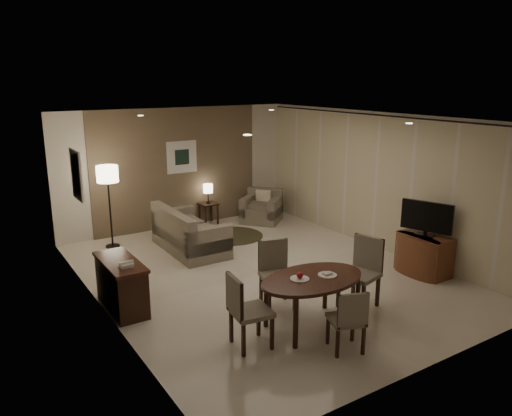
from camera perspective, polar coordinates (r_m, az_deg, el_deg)
room_shell at (r=8.74m, az=-0.71°, el=1.55°), size 5.50×7.00×2.70m
taupe_accent at (r=11.43m, az=-8.94°, el=4.51°), size 3.96×0.03×2.70m
curtain_wall at (r=10.11m, az=13.54°, el=2.78°), size 0.08×6.70×2.58m
curtain_rod at (r=9.93m, az=14.01°, el=10.24°), size 0.03×6.80×0.03m
art_back_frame at (r=11.40m, az=-8.48°, el=5.78°), size 0.72×0.03×0.72m
art_back_canvas at (r=11.39m, az=-8.45°, el=5.77°), size 0.34×0.01×0.34m
art_left_frame at (r=8.36m, az=-19.83°, el=3.55°), size 0.03×0.60×0.80m
art_left_canvas at (r=8.36m, az=-19.73°, el=3.57°), size 0.01×0.46×0.64m
downlight_nl at (r=5.94m, az=-0.99°, el=8.34°), size 0.10×0.10×0.01m
downlight_nr at (r=7.78m, az=17.10°, el=9.23°), size 0.10×0.10×0.01m
downlight_fl at (r=9.19m, az=-13.05°, el=10.25°), size 0.10×0.10×0.01m
downlight_fr at (r=10.47m, az=1.77°, el=11.13°), size 0.10×0.10×0.01m
console_desk at (r=7.71m, az=-15.12°, el=-8.46°), size 0.48×1.20×0.75m
telephone at (r=7.29m, az=-14.61°, el=-6.21°), size 0.20×0.14×0.09m
tv_cabinet at (r=9.22m, az=18.66°, el=-5.03°), size 0.48×0.90×0.70m
flat_tv at (r=9.01m, az=18.93°, el=-1.04°), size 0.36×0.85×0.60m
dining_table at (r=6.99m, az=6.39°, el=-10.66°), size 1.54×0.96×0.72m
chair_near at (r=6.48m, az=10.26°, el=-12.35°), size 0.53×0.53×0.85m
chair_far at (r=7.46m, az=2.51°, el=-7.74°), size 0.59×0.59×0.99m
chair_left at (r=6.43m, az=-0.55°, el=-11.64°), size 0.53×0.53×0.98m
chair_right at (r=7.60m, az=11.70°, el=-7.38°), size 0.62×0.62×1.05m
plate_a at (r=6.77m, az=5.01°, el=-8.07°), size 0.26×0.26×0.02m
plate_b at (r=6.93m, az=8.16°, el=-7.60°), size 0.26×0.26×0.02m
fruit_apple at (r=6.75m, az=5.02°, el=-7.65°), size 0.09×0.09×0.09m
napkin at (r=6.93m, az=8.17°, el=-7.42°), size 0.12×0.08×0.03m
round_rug at (r=10.86m, az=-2.71°, el=-3.18°), size 1.32×1.32×0.01m
sofa at (r=9.94m, az=-7.54°, el=-2.43°), size 1.84×0.94×0.86m
armchair at (r=11.80m, az=0.61°, el=0.19°), size 1.17×1.17×0.76m
side_table at (r=11.72m, az=-5.44°, el=-0.62°), size 0.39×0.39×0.50m
table_lamp at (r=11.60m, az=-5.50°, el=1.76°), size 0.22×0.22×0.50m
floor_lamp at (r=10.35m, az=-16.36°, el=0.10°), size 0.42×0.42×1.67m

